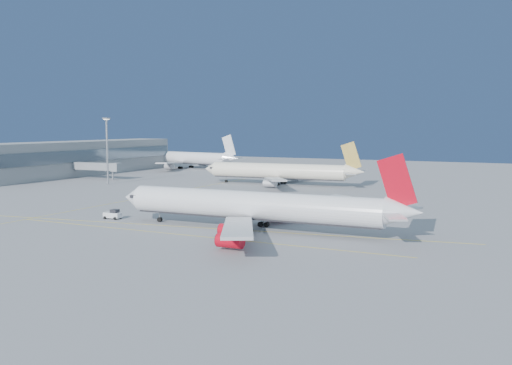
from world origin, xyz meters
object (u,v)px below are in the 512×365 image
Objects in this scene: pushback_tug at (113,214)px; airliner_etihad at (281,171)px; light_mast at (107,145)px; airliner_virgin at (258,206)px; airliner_third at (186,158)px.

airliner_etihad is at bearing 82.76° from pushback_tug.
pushback_tug is 0.17× the size of light_mast.
airliner_etihad reaches higher than pushback_tug.
airliner_virgin is 1.08× the size of airliner_etihad.
light_mast reaches higher than airliner_virgin.
light_mast is (16.74, -80.27, 9.33)m from airliner_third.
airliner_virgin is 92.92m from airliner_etihad.
airliner_third is 2.64× the size of light_mast.
airliner_etihad is 89.04m from pushback_tug.
pushback_tug is (71.39, -142.86, -4.27)m from airliner_third.
light_mast is (-59.47, -26.24, 9.66)m from airliner_etihad.
airliner_etihad is at bearing 23.80° from light_mast.
pushback_tug is (-37.06, -1.67, -4.01)m from airliner_virgin.
pushback_tug is (-4.82, -88.82, -3.93)m from airliner_etihad.
airliner_virgin is 110.51m from light_mast.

